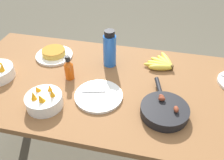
% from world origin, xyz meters
% --- Properties ---
extents(ground_plane, '(14.00, 14.00, 0.00)m').
position_xyz_m(ground_plane, '(0.00, 0.00, 0.00)').
color(ground_plane, '#565142').
extents(dining_table, '(1.87, 0.88, 0.77)m').
position_xyz_m(dining_table, '(0.00, 0.00, 0.68)').
color(dining_table, brown).
rests_on(dining_table, ground_plane).
extents(banana_bunch, '(0.20, 0.23, 0.04)m').
position_xyz_m(banana_bunch, '(0.27, 0.25, 0.79)').
color(banana_bunch, gold).
rests_on(banana_bunch, dining_table).
extents(skillet, '(0.24, 0.36, 0.08)m').
position_xyz_m(skillet, '(0.31, -0.17, 0.80)').
color(skillet, black).
rests_on(skillet, dining_table).
extents(frittata_plate_center, '(0.25, 0.25, 0.05)m').
position_xyz_m(frittata_plate_center, '(-0.45, 0.20, 0.79)').
color(frittata_plate_center, silver).
rests_on(frittata_plate_center, dining_table).
extents(empty_plate_near_front, '(0.26, 0.26, 0.02)m').
position_xyz_m(empty_plate_near_front, '(-0.05, -0.12, 0.78)').
color(empty_plate_near_front, silver).
rests_on(empty_plate_near_front, dining_table).
extents(fruit_bowl_mango, '(0.19, 0.19, 0.12)m').
position_xyz_m(fruit_bowl_mango, '(-0.30, -0.25, 0.81)').
color(fruit_bowl_mango, silver).
rests_on(fruit_bowl_mango, dining_table).
extents(water_bottle, '(0.08, 0.08, 0.24)m').
position_xyz_m(water_bottle, '(-0.06, 0.19, 0.89)').
color(water_bottle, blue).
rests_on(water_bottle, dining_table).
extents(hot_sauce_bottle, '(0.05, 0.05, 0.16)m').
position_xyz_m(hot_sauce_bottle, '(-0.26, -0.00, 0.84)').
color(hot_sauce_bottle, '#C64C0F').
rests_on(hot_sauce_bottle, dining_table).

